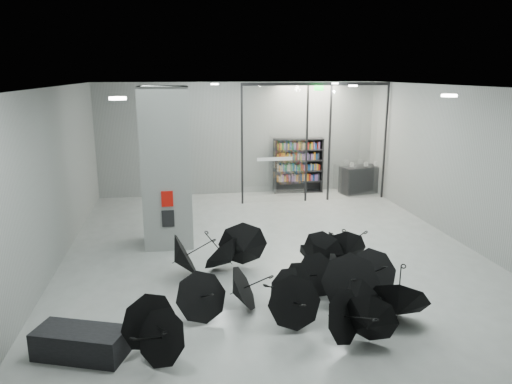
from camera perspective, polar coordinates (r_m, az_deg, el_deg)
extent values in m
plane|color=gray|center=(11.08, 2.84, -8.86)|extent=(14.00, 14.00, 0.00)
cube|color=gray|center=(10.21, 3.12, 12.29)|extent=(10.00, 14.00, 0.02)
cube|color=slate|center=(17.26, -2.03, 6.38)|extent=(10.00, 0.02, 4.00)
cube|color=slate|center=(4.36, 24.31, -19.41)|extent=(10.00, 0.02, 4.00)
cube|color=slate|center=(10.60, -24.46, 0.18)|extent=(0.02, 14.00, 4.00)
cube|color=slate|center=(12.51, 25.96, 1.99)|extent=(0.02, 14.00, 4.00)
cube|color=slate|center=(12.19, -10.66, 2.89)|extent=(1.20, 1.20, 4.00)
cube|color=#A50A07|center=(11.73, -10.57, -0.81)|extent=(0.28, 0.04, 0.38)
cube|color=black|center=(11.86, -10.46, -3.14)|extent=(0.30, 0.03, 0.42)
cube|color=#0CE533|center=(15.95, 7.51, 12.19)|extent=(0.30, 0.06, 0.15)
cube|color=silver|center=(15.96, 2.25, 5.74)|extent=(2.20, 0.02, 3.95)
cube|color=silver|center=(16.79, 12.05, 5.85)|extent=(2.00, 0.02, 3.95)
cube|color=black|center=(15.78, -1.68, 5.65)|extent=(0.06, 0.06, 4.00)
cube|color=black|center=(16.22, 6.08, 5.80)|extent=(0.06, 0.06, 4.00)
cube|color=black|center=(16.45, 8.78, 5.84)|extent=(0.06, 0.06, 4.00)
cube|color=black|center=(17.17, 15.17, 5.86)|extent=(0.06, 0.06, 4.00)
cube|color=black|center=(16.14, 7.32, 12.68)|extent=(5.00, 0.08, 0.10)
cube|color=black|center=(8.26, -20.22, -16.56)|extent=(1.53, 1.05, 0.45)
cube|color=black|center=(17.97, 12.59, 1.47)|extent=(1.76, 1.02, 0.99)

